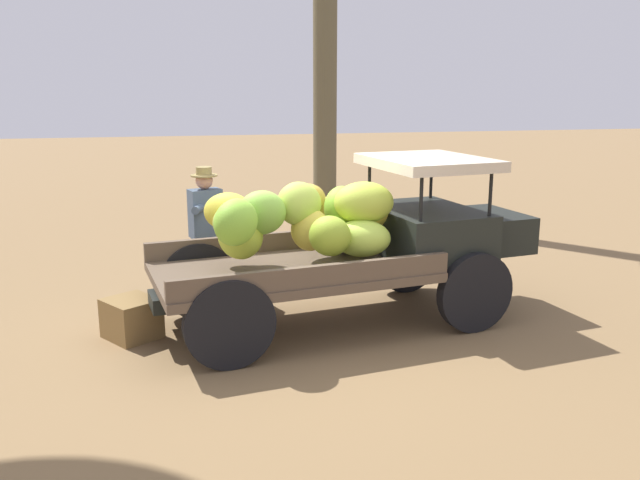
{
  "coord_description": "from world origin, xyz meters",
  "views": [
    {
      "loc": [
        -1.37,
        -7.09,
        2.72
      ],
      "look_at": [
        0.21,
        0.04,
        1.01
      ],
      "focal_mm": 37.42,
      "sensor_mm": 36.0,
      "label": 1
    }
  ],
  "objects": [
    {
      "name": "loose_banana_bunch",
      "position": [
        -0.89,
        2.13,
        0.17
      ],
      "size": [
        0.62,
        0.67,
        0.34
      ],
      "primitive_type": "ellipsoid",
      "rotation": [
        0.0,
        0.0,
        2.02
      ],
      "color": "gold",
      "rests_on": "ground"
    },
    {
      "name": "wooden_crate",
      "position": [
        -1.89,
        0.11,
        0.22
      ],
      "size": [
        0.71,
        0.72,
        0.44
      ],
      "primitive_type": "cube",
      "rotation": [
        0.0,
        0.0,
        2.17
      ],
      "color": "olive",
      "rests_on": "ground"
    },
    {
      "name": "truck",
      "position": [
        0.65,
        0.1,
        1.01
      ],
      "size": [
        4.61,
        2.29,
        1.9
      ],
      "rotation": [
        0.0,
        0.0,
        0.15
      ],
      "color": "black",
      "rests_on": "ground"
    },
    {
      "name": "farmer",
      "position": [
        -0.98,
        1.43,
        0.97
      ],
      "size": [
        0.54,
        0.5,
        1.71
      ],
      "rotation": [
        0.0,
        0.0,
        -1.27
      ],
      "color": "#35464B",
      "rests_on": "ground"
    },
    {
      "name": "ground_plane",
      "position": [
        0.0,
        0.0,
        0.0
      ],
      "size": [
        60.0,
        60.0,
        0.0
      ],
      "primitive_type": "plane",
      "color": "olive"
    }
  ]
}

